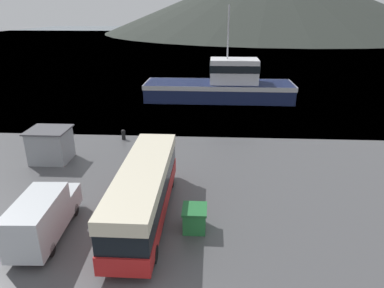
% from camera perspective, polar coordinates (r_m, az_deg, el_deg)
% --- Properties ---
extents(water_surface, '(240.00, 240.00, 0.00)m').
position_cam_1_polar(water_surface, '(151.75, 2.72, 17.09)').
color(water_surface, slate).
rests_on(water_surface, ground).
extents(tour_bus, '(2.58, 11.04, 3.31)m').
position_cam_1_polar(tour_bus, '(20.19, -7.97, -7.51)').
color(tour_bus, red).
rests_on(tour_bus, ground).
extents(delivery_van, '(2.25, 6.06, 2.58)m').
position_cam_1_polar(delivery_van, '(20.23, -23.59, -10.89)').
color(delivery_van, silver).
rests_on(delivery_van, ground).
extents(fishing_boat, '(19.98, 6.09, 12.18)m').
position_cam_1_polar(fishing_boat, '(47.34, 5.05, 9.75)').
color(fishing_boat, '#19234C').
rests_on(fishing_boat, water_surface).
extents(storage_bin, '(1.37, 1.54, 1.35)m').
position_cam_1_polar(storage_bin, '(19.59, 0.43, -12.28)').
color(storage_bin, '#287F3D').
rests_on(storage_bin, ground).
extents(dock_kiosk, '(3.19, 2.83, 2.71)m').
position_cam_1_polar(dock_kiosk, '(29.98, -22.51, -0.13)').
color(dock_kiosk, '#93999E').
rests_on(dock_kiosk, ground).
extents(mooring_bollard, '(0.41, 0.41, 0.99)m').
position_cam_1_polar(mooring_bollard, '(33.21, -11.36, 1.63)').
color(mooring_bollard, black).
rests_on(mooring_bollard, ground).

